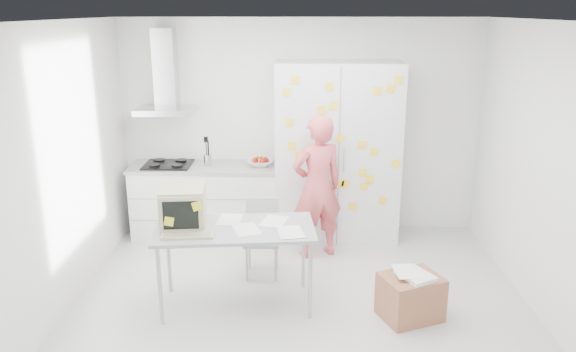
{
  "coord_description": "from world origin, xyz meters",
  "views": [
    {
      "loc": [
        -0.02,
        -5.01,
        2.8
      ],
      "look_at": [
        -0.13,
        0.75,
        1.07
      ],
      "focal_mm": 35.0,
      "sensor_mm": 36.0,
      "label": 1
    }
  ],
  "objects_px": {
    "chair": "(262,232)",
    "person": "(317,187)",
    "desk": "(202,217)",
    "cardboard_box": "(411,296)"
  },
  "relations": [
    {
      "from": "desk",
      "to": "cardboard_box",
      "type": "height_order",
      "value": "desk"
    },
    {
      "from": "desk",
      "to": "chair",
      "type": "bearing_deg",
      "value": 48.07
    },
    {
      "from": "chair",
      "to": "person",
      "type": "bearing_deg",
      "value": 37.95
    },
    {
      "from": "person",
      "to": "desk",
      "type": "height_order",
      "value": "person"
    },
    {
      "from": "chair",
      "to": "cardboard_box",
      "type": "distance_m",
      "value": 1.73
    },
    {
      "from": "chair",
      "to": "cardboard_box",
      "type": "xyz_separation_m",
      "value": [
        1.45,
        -0.92,
        -0.25
      ]
    },
    {
      "from": "person",
      "to": "desk",
      "type": "distance_m",
      "value": 1.62
    },
    {
      "from": "desk",
      "to": "person",
      "type": "bearing_deg",
      "value": 40.75
    },
    {
      "from": "desk",
      "to": "cardboard_box",
      "type": "relative_size",
      "value": 2.42
    },
    {
      "from": "person",
      "to": "chair",
      "type": "relative_size",
      "value": 2.01
    }
  ]
}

